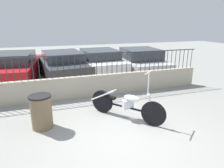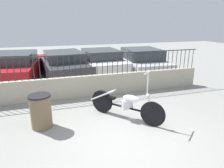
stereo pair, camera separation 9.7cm
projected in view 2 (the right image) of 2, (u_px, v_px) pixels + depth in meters
name	position (u px, v px, depth m)	size (l,w,h in m)	color
ground_plane	(125.00, 140.00, 4.60)	(40.00, 40.00, 0.00)	gray
low_wall	(95.00, 85.00, 7.35)	(8.58, 0.18, 0.76)	#B2A893
fence_railing	(94.00, 61.00, 7.08)	(8.58, 0.04, 0.78)	#2D2D33
motorcycle_black	(122.00, 104.00, 5.58)	(1.56, 1.83, 1.45)	black
trash_bin	(41.00, 111.00, 5.07)	(0.55, 0.55, 0.88)	brown
car_red	(16.00, 67.00, 8.93)	(2.33, 4.37, 1.35)	black
car_dark_grey	(64.00, 64.00, 9.50)	(2.28, 4.38, 1.31)	black
car_white	(100.00, 62.00, 10.06)	(1.93, 4.02, 1.32)	black
car_silver	(140.00, 61.00, 10.33)	(2.06, 4.19, 1.33)	black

